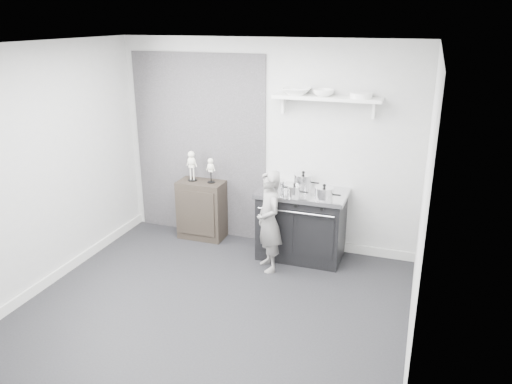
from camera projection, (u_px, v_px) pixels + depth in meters
ground at (213, 306)px, 5.35m from camera, size 4.00×4.00×0.00m
room_shell at (207, 154)px, 4.96m from camera, size 4.02×3.62×2.71m
wall_shelf at (327, 99)px, 5.93m from camera, size 1.30×0.26×0.24m
stove at (302, 224)px, 6.33m from camera, size 1.11×0.69×0.89m
side_cabinet at (202, 209)px, 6.91m from camera, size 0.63×0.37×0.82m
child at (269, 221)px, 5.95m from camera, size 0.51×0.55×1.25m
pot_front_left at (277, 186)px, 6.16m from camera, size 0.28×0.20×0.18m
pot_back_left at (303, 181)px, 6.28m from camera, size 0.32×0.24×0.22m
pot_front_right at (324, 193)px, 5.91m from camera, size 0.32×0.23×0.19m
pot_front_center at (294, 190)px, 6.03m from camera, size 0.26×0.17×0.15m
skeleton_full at (192, 164)px, 6.73m from camera, size 0.13×0.09×0.48m
skeleton_torso at (211, 169)px, 6.66m from camera, size 0.11×0.07×0.39m
bowl_large at (297, 91)px, 6.01m from camera, size 0.34×0.34×0.08m
bowl_small at (323, 93)px, 5.91m from camera, size 0.25×0.25×0.08m
plate_stack at (361, 95)px, 5.78m from camera, size 0.26×0.26×0.06m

